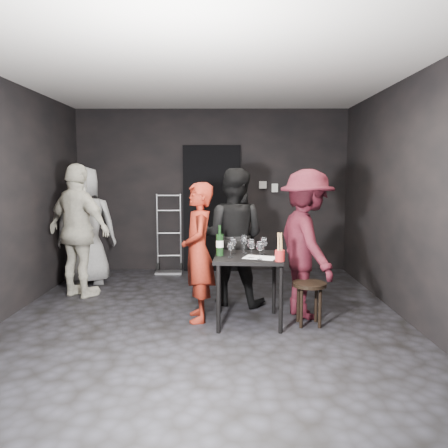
{
  "coord_description": "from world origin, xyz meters",
  "views": [
    {
      "loc": [
        0.23,
        -4.84,
        1.63
      ],
      "look_at": [
        0.21,
        0.25,
        1.05
      ],
      "focal_mm": 35.0,
      "sensor_mm": 36.0,
      "label": 1
    }
  ],
  "objects_px": {
    "bystander_cream": "(78,219)",
    "woman_black": "(233,228)",
    "stool": "(309,291)",
    "wine_bottle": "(220,244)",
    "tasting_table": "(248,265)",
    "man_maroon": "(306,235)",
    "bystander_grey": "(86,216)",
    "breadstick_cup": "(280,247)",
    "server_red": "(198,250)",
    "hand_truck": "(169,258)"
  },
  "relations": [
    {
      "from": "server_red",
      "to": "woman_black",
      "type": "distance_m",
      "value": 0.77
    },
    {
      "from": "tasting_table",
      "to": "bystander_grey",
      "type": "distance_m",
      "value": 2.89
    },
    {
      "from": "hand_truck",
      "to": "man_maroon",
      "type": "xyz_separation_m",
      "value": [
        1.86,
        -2.26,
        0.72
      ]
    },
    {
      "from": "bystander_grey",
      "to": "breadstick_cup",
      "type": "relative_size",
      "value": 6.46
    },
    {
      "from": "wine_bottle",
      "to": "server_red",
      "type": "bearing_deg",
      "value": 157.73
    },
    {
      "from": "woman_black",
      "to": "man_maroon",
      "type": "bearing_deg",
      "value": 165.13
    },
    {
      "from": "hand_truck",
      "to": "bystander_grey",
      "type": "relative_size",
      "value": 0.64
    },
    {
      "from": "stool",
      "to": "bystander_grey",
      "type": "xyz_separation_m",
      "value": [
        -2.96,
        1.78,
        0.63
      ]
    },
    {
      "from": "tasting_table",
      "to": "bystander_grey",
      "type": "bearing_deg",
      "value": 143.49
    },
    {
      "from": "server_red",
      "to": "stool",
      "type": "bearing_deg",
      "value": 73.8
    },
    {
      "from": "server_red",
      "to": "woman_black",
      "type": "height_order",
      "value": "woman_black"
    },
    {
      "from": "tasting_table",
      "to": "wine_bottle",
      "type": "height_order",
      "value": "wine_bottle"
    },
    {
      "from": "hand_truck",
      "to": "tasting_table",
      "type": "relative_size",
      "value": 1.73
    },
    {
      "from": "stool",
      "to": "server_red",
      "type": "bearing_deg",
      "value": 171.8
    },
    {
      "from": "tasting_table",
      "to": "woman_black",
      "type": "bearing_deg",
      "value": 101.62
    },
    {
      "from": "hand_truck",
      "to": "woman_black",
      "type": "height_order",
      "value": "woman_black"
    },
    {
      "from": "bystander_cream",
      "to": "woman_black",
      "type": "bearing_deg",
      "value": -159.19
    },
    {
      "from": "stool",
      "to": "woman_black",
      "type": "relative_size",
      "value": 0.24
    },
    {
      "from": "man_maroon",
      "to": "server_red",
      "type": "bearing_deg",
      "value": 82.2
    },
    {
      "from": "bystander_grey",
      "to": "breadstick_cup",
      "type": "xyz_separation_m",
      "value": [
        2.61,
        -2.0,
        -0.12
      ]
    },
    {
      "from": "hand_truck",
      "to": "bystander_cream",
      "type": "relative_size",
      "value": 0.62
    },
    {
      "from": "stool",
      "to": "wine_bottle",
      "type": "relative_size",
      "value": 1.42
    },
    {
      "from": "tasting_table",
      "to": "server_red",
      "type": "xyz_separation_m",
      "value": [
        -0.55,
        0.1,
        0.14
      ]
    },
    {
      "from": "hand_truck",
      "to": "tasting_table",
      "type": "height_order",
      "value": "hand_truck"
    },
    {
      "from": "tasting_table",
      "to": "bystander_cream",
      "type": "xyz_separation_m",
      "value": [
        -2.19,
        1.04,
        0.4
      ]
    },
    {
      "from": "tasting_table",
      "to": "breadstick_cup",
      "type": "height_order",
      "value": "breadstick_cup"
    },
    {
      "from": "bystander_grey",
      "to": "server_red",
      "type": "bearing_deg",
      "value": 124.45
    },
    {
      "from": "hand_truck",
      "to": "server_red",
      "type": "relative_size",
      "value": 0.82
    },
    {
      "from": "hand_truck",
      "to": "tasting_table",
      "type": "distance_m",
      "value": 2.79
    },
    {
      "from": "tasting_table",
      "to": "man_maroon",
      "type": "relative_size",
      "value": 0.4
    },
    {
      "from": "bystander_cream",
      "to": "breadstick_cup",
      "type": "relative_size",
      "value": 6.69
    },
    {
      "from": "stool",
      "to": "wine_bottle",
      "type": "xyz_separation_m",
      "value": [
        -0.97,
        0.08,
        0.5
      ]
    },
    {
      "from": "hand_truck",
      "to": "tasting_table",
      "type": "xyz_separation_m",
      "value": [
        1.19,
        -2.48,
        0.42
      ]
    },
    {
      "from": "woman_black",
      "to": "wine_bottle",
      "type": "distance_m",
      "value": 0.75
    },
    {
      "from": "tasting_table",
      "to": "server_red",
      "type": "distance_m",
      "value": 0.58
    },
    {
      "from": "hand_truck",
      "to": "wine_bottle",
      "type": "distance_m",
      "value": 2.71
    },
    {
      "from": "bystander_cream",
      "to": "breadstick_cup",
      "type": "distance_m",
      "value": 2.83
    },
    {
      "from": "server_red",
      "to": "bystander_grey",
      "type": "distance_m",
      "value": 2.39
    },
    {
      "from": "stool",
      "to": "server_red",
      "type": "height_order",
      "value": "server_red"
    },
    {
      "from": "man_maroon",
      "to": "bystander_cream",
      "type": "distance_m",
      "value": 2.97
    },
    {
      "from": "stool",
      "to": "bystander_cream",
      "type": "height_order",
      "value": "bystander_cream"
    },
    {
      "from": "man_maroon",
      "to": "wine_bottle",
      "type": "relative_size",
      "value": 5.71
    },
    {
      "from": "stool",
      "to": "woman_black",
      "type": "bearing_deg",
      "value": 135.08
    },
    {
      "from": "server_red",
      "to": "man_maroon",
      "type": "distance_m",
      "value": 1.23
    },
    {
      "from": "woman_black",
      "to": "bystander_grey",
      "type": "height_order",
      "value": "bystander_grey"
    },
    {
      "from": "man_maroon",
      "to": "breadstick_cup",
      "type": "height_order",
      "value": "man_maroon"
    },
    {
      "from": "bystander_grey",
      "to": "breadstick_cup",
      "type": "height_order",
      "value": "bystander_grey"
    },
    {
      "from": "bystander_grey",
      "to": "bystander_cream",
      "type": "bearing_deg",
      "value": 87.0
    },
    {
      "from": "tasting_table",
      "to": "bystander_grey",
      "type": "height_order",
      "value": "bystander_grey"
    },
    {
      "from": "wine_bottle",
      "to": "bystander_cream",
      "type": "bearing_deg",
      "value": 151.18
    }
  ]
}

